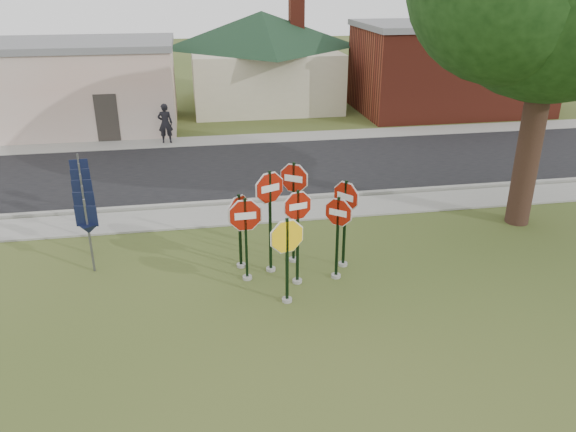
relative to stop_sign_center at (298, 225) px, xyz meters
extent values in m
plane|color=#37491B|center=(-0.08, -1.01, -1.57)|extent=(120.00, 120.00, 0.00)
cube|color=gray|center=(-0.08, 4.49, -1.54)|extent=(60.00, 1.60, 0.06)
cube|color=black|center=(-0.08, 8.99, -1.55)|extent=(60.00, 7.00, 0.04)
cube|color=gray|center=(-0.08, 13.29, -1.54)|extent=(60.00, 1.60, 0.06)
cube|color=gray|center=(-0.08, 5.49, -1.50)|extent=(60.00, 0.20, 0.14)
cylinder|color=gray|center=(0.00, 0.00, -1.53)|extent=(0.24, 0.24, 0.08)
cube|color=black|center=(0.00, 0.00, -0.34)|extent=(0.07, 0.06, 2.47)
cylinder|color=white|center=(0.00, 0.00, 0.50)|extent=(0.96, 0.25, 0.99)
cylinder|color=maroon|center=(0.00, 0.00, 0.50)|extent=(0.89, 0.23, 0.91)
cube|color=white|center=(0.00, 0.00, 0.50)|extent=(0.44, 0.12, 0.16)
cylinder|color=gray|center=(-0.40, -0.83, -1.53)|extent=(0.24, 0.24, 0.08)
cube|color=black|center=(-0.40, -0.83, -0.50)|extent=(0.07, 0.06, 2.14)
cylinder|color=white|center=(-0.40, -0.83, 0.12)|extent=(1.10, 0.29, 1.13)
cylinder|color=yellow|center=(-0.40, -0.83, 0.12)|extent=(1.02, 0.27, 1.04)
cylinder|color=gray|center=(-1.21, 0.39, -1.53)|extent=(0.24, 0.24, 0.08)
cube|color=black|center=(-1.21, 0.39, -0.47)|extent=(0.06, 0.05, 2.20)
cylinder|color=white|center=(-1.21, 0.39, 0.18)|extent=(1.13, 0.05, 1.13)
cylinder|color=maroon|center=(-1.21, 0.39, 0.18)|extent=(1.05, 0.06, 1.05)
cube|color=white|center=(-1.21, 0.39, 0.18)|extent=(0.52, 0.03, 0.18)
cylinder|color=gray|center=(1.02, 0.09, -1.53)|extent=(0.24, 0.24, 0.08)
cube|color=black|center=(1.02, 0.09, -0.47)|extent=(0.08, 0.08, 2.19)
cylinder|color=white|center=(1.02, 0.09, 0.22)|extent=(0.78, 0.63, 0.99)
cylinder|color=maroon|center=(1.02, 0.09, 0.22)|extent=(0.73, 0.58, 0.91)
cube|color=white|center=(1.02, 0.09, 0.22)|extent=(0.36, 0.29, 0.16)
cylinder|color=gray|center=(0.12, 1.14, -1.53)|extent=(0.24, 0.24, 0.08)
cube|color=black|center=(0.12, 1.14, -0.18)|extent=(0.08, 0.07, 2.78)
cylinder|color=white|center=(0.12, 1.14, 0.78)|extent=(0.89, 0.59, 1.05)
cylinder|color=maroon|center=(0.12, 1.14, 0.78)|extent=(0.82, 0.55, 0.97)
cube|color=white|center=(0.12, 1.14, 0.78)|extent=(0.41, 0.28, 0.17)
cylinder|color=gray|center=(-0.56, 0.72, -1.53)|extent=(0.24, 0.24, 0.08)
cube|color=black|center=(-0.56, 0.72, -0.20)|extent=(0.08, 0.07, 2.73)
cylinder|color=white|center=(-0.56, 0.72, 0.72)|extent=(1.02, 0.47, 1.11)
cylinder|color=maroon|center=(-0.56, 0.72, 0.72)|extent=(0.94, 0.44, 1.02)
cube|color=white|center=(-0.56, 0.72, 0.72)|extent=(0.47, 0.22, 0.18)
cylinder|color=gray|center=(1.36, 0.67, -1.53)|extent=(0.24, 0.24, 0.08)
cube|color=black|center=(1.36, 0.67, -0.38)|extent=(0.08, 0.08, 2.39)
cylinder|color=white|center=(1.36, 0.67, 0.39)|extent=(0.66, 0.86, 1.07)
cylinder|color=maroon|center=(1.36, 0.67, 0.39)|extent=(0.62, 0.80, 0.99)
cube|color=white|center=(1.36, 0.67, 0.39)|extent=(0.31, 0.40, 0.17)
cylinder|color=gray|center=(-1.30, 1.06, -1.53)|extent=(0.24, 0.24, 0.08)
cube|color=black|center=(-1.30, 1.06, -0.55)|extent=(0.08, 0.08, 2.04)
cylinder|color=white|center=(-1.30, 1.06, 0.03)|extent=(0.84, 0.77, 1.12)
cylinder|color=maroon|center=(-1.30, 1.06, 0.03)|extent=(0.78, 0.72, 1.04)
cube|color=white|center=(-1.30, 1.06, 0.03)|extent=(0.39, 0.36, 0.18)
cube|color=#59595E|center=(-5.08, 1.49, -0.57)|extent=(0.05, 0.05, 2.00)
cube|color=black|center=(-5.08, 1.49, -0.02)|extent=(0.55, 0.13, 0.55)
cone|color=black|center=(-5.08, 1.49, -0.37)|extent=(0.65, 0.65, 0.25)
cube|color=#59595E|center=(-5.28, 2.49, -0.57)|extent=(0.05, 0.05, 2.00)
cube|color=black|center=(-5.28, 2.49, -0.02)|extent=(0.55, 0.09, 0.55)
cone|color=black|center=(-5.28, 2.49, -0.37)|extent=(0.62, 0.62, 0.25)
cube|color=#59595E|center=(-5.48, 3.49, -0.57)|extent=(0.05, 0.05, 2.00)
cube|color=black|center=(-5.48, 3.49, -0.02)|extent=(0.55, 0.05, 0.55)
cone|color=black|center=(-5.48, 3.49, -0.37)|extent=(0.58, 0.58, 0.25)
cube|color=#59595E|center=(-5.68, 4.49, -0.57)|extent=(0.05, 0.05, 2.00)
cube|color=black|center=(-5.68, 4.49, -0.02)|extent=(0.55, 0.05, 0.55)
cone|color=black|center=(-5.68, 4.49, -0.37)|extent=(0.58, 0.58, 0.25)
cube|color=#59595E|center=(-5.88, 5.49, -0.57)|extent=(0.05, 0.05, 2.00)
cube|color=black|center=(-5.88, 5.49, -0.02)|extent=(0.55, 0.09, 0.55)
cone|color=black|center=(-5.88, 5.49, -0.37)|extent=(0.62, 0.62, 0.25)
cube|color=beige|center=(-9.08, 16.99, 0.43)|extent=(12.00, 6.00, 4.00)
cube|color=slate|center=(-9.08, 16.99, 2.48)|extent=(12.20, 6.20, 0.30)
cube|color=#332D28|center=(-6.08, 14.01, -0.47)|extent=(1.00, 0.10, 2.20)
cube|color=beige|center=(1.92, 20.99, 0.03)|extent=(8.00, 8.00, 3.20)
pyramid|color=black|center=(1.92, 20.99, 3.63)|extent=(11.60, 11.60, 2.00)
cube|color=maroon|center=(3.92, 20.99, 3.43)|extent=(0.80, 0.80, 1.60)
cube|color=maroon|center=(11.92, 17.49, 0.68)|extent=(10.00, 6.00, 4.50)
cube|color=slate|center=(11.92, 17.49, 3.03)|extent=(10.20, 6.20, 0.30)
cube|color=white|center=(9.92, 14.54, 1.03)|extent=(2.00, 0.08, 0.90)
cylinder|color=black|center=(7.42, 2.49, 1.25)|extent=(0.70, 0.70, 5.63)
cylinder|color=black|center=(21.92, 24.99, 0.43)|extent=(0.50, 0.50, 4.00)
imported|color=black|center=(-3.50, 13.27, -0.62)|extent=(0.65, 0.43, 1.78)
camera|label=1|loc=(-2.33, -12.00, 5.53)|focal=35.00mm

